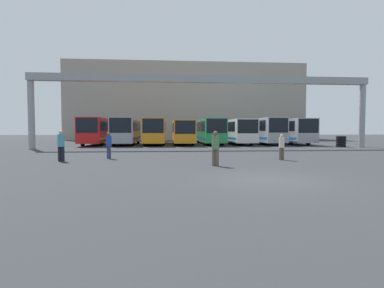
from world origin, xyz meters
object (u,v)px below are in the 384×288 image
object	(u,v)px
pedestrian_far_center	(61,145)
pedestrian_near_left	(282,146)
bus_slot_5	(236,130)
bus_slot_4	(209,130)
bus_slot_1	(127,130)
pedestrian_near_center	(215,147)
bus_slot_3	(183,131)
bus_slot_7	(289,130)
bus_slot_6	(262,129)
tire_stack	(341,141)
pedestrian_mid_left	(109,145)
bus_slot_0	(98,130)
bus_slot_2	(155,130)

from	to	relation	value
pedestrian_far_center	pedestrian_near_left	bearing A→B (deg)	-3.84
bus_slot_5	bus_slot_4	bearing A→B (deg)	177.19
bus_slot_1	pedestrian_near_center	xyz separation A→B (m)	(7.50, -22.64, -0.92)
bus_slot_3	bus_slot_4	bearing A→B (deg)	9.95
bus_slot_3	pedestrian_far_center	bearing A→B (deg)	-112.31
bus_slot_1	bus_slot_7	xyz separation A→B (m)	(21.04, 0.26, -0.03)
pedestrian_near_center	bus_slot_6	bearing A→B (deg)	-90.59
bus_slot_3	pedestrian_far_center	distance (m)	21.69
bus_slot_1	tire_stack	world-z (taller)	bus_slot_1
pedestrian_mid_left	tire_stack	distance (m)	25.15
bus_slot_6	pedestrian_mid_left	xyz separation A→B (m)	(-16.26, -19.01, -0.99)
bus_slot_6	pedestrian_near_left	bearing A→B (deg)	-104.76
pedestrian_near_left	tire_stack	bearing A→B (deg)	36.47
bus_slot_0	bus_slot_6	xyz separation A→B (m)	(21.04, 0.76, 0.04)
bus_slot_4	bus_slot_5	xyz separation A→B (m)	(3.51, -0.17, -0.03)
bus_slot_0	pedestrian_far_center	size ratio (longest dim) A/B	5.62
bus_slot_5	pedestrian_mid_left	bearing A→B (deg)	-123.81
bus_slot_2	bus_slot_7	xyz separation A→B (m)	(17.53, -0.78, 0.01)
bus_slot_1	bus_slot_2	world-z (taller)	bus_slot_1
pedestrian_near_center	pedestrian_mid_left	bearing A→B (deg)	-12.71
bus_slot_7	pedestrian_mid_left	size ratio (longest dim) A/B	6.29
bus_slot_1	bus_slot_2	xyz separation A→B (m)	(3.51, 1.04, -0.04)
bus_slot_7	tire_stack	bearing A→B (deg)	-69.36
bus_slot_4	bus_slot_0	bearing A→B (deg)	-176.04
bus_slot_3	pedestrian_mid_left	size ratio (longest dim) A/B	6.43
bus_slot_2	bus_slot_6	distance (m)	14.03
pedestrian_far_center	pedestrian_mid_left	size ratio (longest dim) A/B	1.07
bus_slot_1	pedestrian_mid_left	world-z (taller)	bus_slot_1
bus_slot_6	pedestrian_near_left	world-z (taller)	bus_slot_6
pedestrian_near_left	bus_slot_4	bearing A→B (deg)	82.85
bus_slot_1	bus_slot_4	distance (m)	10.57
bus_slot_0	tire_stack	world-z (taller)	bus_slot_0
bus_slot_2	bus_slot_6	bearing A→B (deg)	-1.05
bus_slot_3	bus_slot_5	world-z (taller)	bus_slot_5
bus_slot_1	bus_slot_3	world-z (taller)	bus_slot_1
bus_slot_6	bus_slot_7	bearing A→B (deg)	-8.48
bus_slot_2	bus_slot_5	xyz separation A→B (m)	(10.52, -0.22, -0.04)
bus_slot_0	bus_slot_4	bearing A→B (deg)	3.96
bus_slot_6	pedestrian_mid_left	distance (m)	25.03
pedestrian_mid_left	tire_stack	bearing A→B (deg)	77.79
pedestrian_near_left	tire_stack	xyz separation A→B (m)	(11.70, 12.93, -0.25)
bus_slot_3	bus_slot_7	xyz separation A→B (m)	(14.03, -0.12, 0.13)
bus_slot_3	bus_slot_4	world-z (taller)	bus_slot_4
bus_slot_0	bus_slot_5	xyz separation A→B (m)	(17.53, 0.80, -0.06)
bus_slot_4	pedestrian_mid_left	bearing A→B (deg)	-115.70
pedestrian_mid_left	tire_stack	size ratio (longest dim) A/B	1.43
bus_slot_4	pedestrian_mid_left	distance (m)	21.35
pedestrian_near_center	pedestrian_far_center	world-z (taller)	pedestrian_far_center
pedestrian_near_center	pedestrian_mid_left	size ratio (longest dim) A/B	1.05
bus_slot_6	bus_slot_1	bearing A→B (deg)	-177.45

